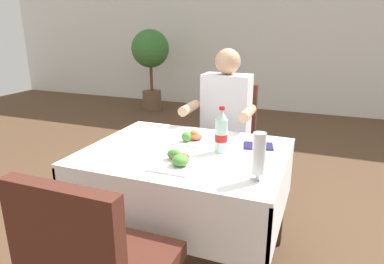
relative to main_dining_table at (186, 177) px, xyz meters
The scene contains 11 objects.
ground_plane 0.57m from the main_dining_table, 164.10° to the right, with size 11.00×11.00×0.00m, color brown.
back_wall 4.43m from the main_dining_table, 90.98° to the left, with size 11.00×0.12×3.18m, color white.
main_dining_table is the anchor object (origin of this frame).
chair_far_diner_seat 0.84m from the main_dining_table, 90.00° to the left, with size 0.44×0.50×0.97m.
seated_diner_far 0.74m from the main_dining_table, 88.77° to the left, with size 0.50×0.46×1.26m.
plate_near_camera 0.30m from the main_dining_table, 79.26° to the right, with size 0.22×0.22×0.07m.
plate_far_diner 0.25m from the main_dining_table, 95.39° to the left, with size 0.22×0.22×0.07m.
beer_glass_left 0.60m from the main_dining_table, 28.91° to the right, with size 0.07×0.07×0.23m.
cola_bottle_primary 0.35m from the main_dining_table, 13.11° to the left, with size 0.07×0.07×0.26m.
napkin_cutlery_set 0.47m from the main_dining_table, 29.55° to the left, with size 0.19×0.20×0.01m.
potted_plant_corner 4.10m from the main_dining_table, 120.57° to the left, with size 0.63×0.63×1.36m.
Camera 1 is at (0.78, -1.69, 1.42)m, focal length 32.19 mm.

